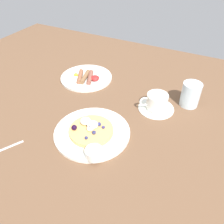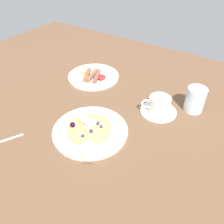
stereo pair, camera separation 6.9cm
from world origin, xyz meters
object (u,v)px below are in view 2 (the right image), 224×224
(coffee_saucer, at_px, (158,111))
(pancake_plate, at_px, (90,130))
(syrup_ramekin, at_px, (88,151))
(breakfast_plate, at_px, (93,76))
(water_glass, at_px, (195,99))
(coffee_cup, at_px, (159,104))

(coffee_saucer, bearing_deg, pancake_plate, -123.43)
(coffee_saucer, bearing_deg, syrup_ramekin, -105.09)
(breakfast_plate, relative_size, coffee_saucer, 1.72)
(breakfast_plate, height_order, water_glass, water_glass)
(syrup_ramekin, height_order, coffee_cup, coffee_cup)
(coffee_saucer, height_order, water_glass, water_glass)
(pancake_plate, height_order, syrup_ramekin, syrup_ramekin)
(pancake_plate, height_order, coffee_cup, coffee_cup)
(pancake_plate, bearing_deg, coffee_cup, 56.69)
(syrup_ramekin, height_order, breakfast_plate, syrup_ramekin)
(syrup_ramekin, distance_m, coffee_saucer, 0.35)
(syrup_ramekin, xyz_separation_m, coffee_saucer, (0.09, 0.33, -0.02))
(coffee_saucer, xyz_separation_m, coffee_cup, (-0.00, -0.00, 0.03))
(breakfast_plate, relative_size, coffee_cup, 2.38)
(breakfast_plate, distance_m, coffee_cup, 0.38)
(coffee_saucer, bearing_deg, water_glass, 38.84)
(pancake_plate, xyz_separation_m, water_glass, (0.27, 0.33, 0.04))
(coffee_saucer, xyz_separation_m, water_glass, (0.11, 0.09, 0.05))
(pancake_plate, relative_size, syrup_ramekin, 4.79)
(coffee_cup, bearing_deg, pancake_plate, -123.31)
(coffee_saucer, distance_m, coffee_cup, 0.03)
(breakfast_plate, bearing_deg, syrup_ramekin, -54.92)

